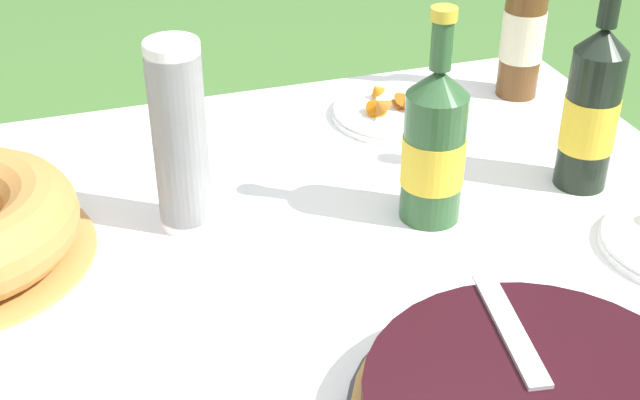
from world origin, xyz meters
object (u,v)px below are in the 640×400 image
(cup_stack, at_px, (180,138))
(cider_bottle_amber, at_px, (524,22))
(juice_bottle_red, at_px, (592,109))
(snack_plate_left, at_px, (398,111))
(cider_bottle_green, at_px, (434,146))

(cup_stack, height_order, cider_bottle_amber, cider_bottle_amber)
(juice_bottle_red, distance_m, snack_plate_left, 0.35)
(cider_bottle_green, bearing_deg, cider_bottle_amber, 46.07)
(cider_bottle_amber, height_order, juice_bottle_red, cider_bottle_amber)
(cider_bottle_green, bearing_deg, juice_bottle_red, 3.09)
(cider_bottle_green, bearing_deg, cup_stack, 165.53)
(juice_bottle_red, height_order, snack_plate_left, juice_bottle_red)
(cup_stack, xyz_separation_m, cider_bottle_green, (0.33, -0.08, -0.02))
(cup_stack, height_order, snack_plate_left, cup_stack)
(cider_bottle_green, bearing_deg, snack_plate_left, 75.95)
(cup_stack, distance_m, snack_plate_left, 0.47)
(cup_stack, xyz_separation_m, cider_bottle_amber, (0.64, 0.24, 0.00))
(juice_bottle_red, bearing_deg, cider_bottle_green, -176.91)
(cider_bottle_amber, height_order, snack_plate_left, cider_bottle_amber)
(cider_bottle_green, xyz_separation_m, juice_bottle_red, (0.25, 0.01, 0.01))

